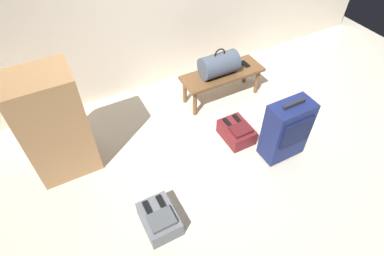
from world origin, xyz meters
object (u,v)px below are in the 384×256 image
cell_phone (245,64)px  suitcase_upright_navy (286,130)px  duffel_bag_slate (219,64)px  bench (222,76)px  backpack_maroon (237,132)px  backpack_grey (159,219)px  side_cabinet (54,126)px

cell_phone → suitcase_upright_navy: suitcase_upright_navy is taller
duffel_bag_slate → suitcase_upright_navy: 1.11m
bench → cell_phone: bearing=2.8°
duffel_bag_slate → backpack_maroon: bearing=-103.5°
bench → duffel_bag_slate: bearing=180.0°
backpack_maroon → backpack_grey: bearing=-154.5°
suitcase_upright_navy → backpack_grey: size_ratio=1.91×
bench → backpack_grey: bearing=-138.3°
bench → backpack_maroon: 0.75m
bench → side_cabinet: 1.94m
bench → side_cabinet: side_cabinet is taller
side_cabinet → backpack_grey: bearing=-62.9°
backpack_grey → backpack_maroon: (1.16, 0.55, 0.00)m
duffel_bag_slate → backpack_grey: duffel_bag_slate is taller
backpack_grey → suitcase_upright_navy: bearing=5.5°
cell_phone → side_cabinet: side_cabinet is taller
backpack_grey → backpack_maroon: bearing=25.5°
bench → backpack_maroon: (-0.22, -0.68, -0.22)m
bench → cell_phone: 0.34m
backpack_grey → side_cabinet: side_cabinet is taller
cell_phone → suitcase_upright_navy: 1.15m
cell_phone → suitcase_upright_navy: size_ratio=0.20×
bench → backpack_grey: (-1.38, -1.23, -0.22)m
duffel_bag_slate → cell_phone: 0.41m
suitcase_upright_navy → bench: bearing=92.6°
duffel_bag_slate → backpack_grey: size_ratio=1.16×
backpack_maroon → cell_phone: bearing=51.6°
cell_phone → backpack_grey: cell_phone is taller
bench → side_cabinet: bearing=-174.5°
bench → duffel_bag_slate: duffel_bag_slate is taller
suitcase_upright_navy → backpack_maroon: size_ratio=1.91×
bench → side_cabinet: (-1.92, -0.18, 0.23)m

